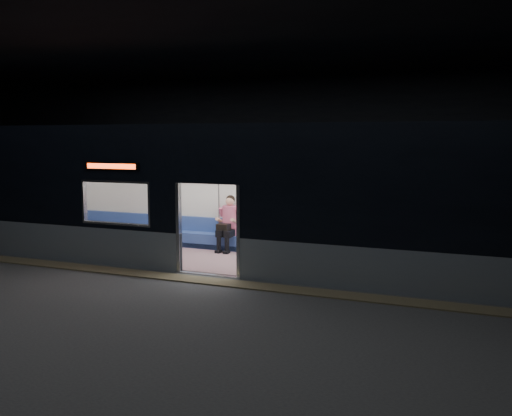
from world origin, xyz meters
The scene contains 7 objects.
station_floor centered at (0.00, 0.00, -0.01)m, with size 24.00×14.00×0.01m, color #47494C.
station_envelope centered at (0.00, 0.00, 3.66)m, with size 24.00×14.00×5.00m.
tactile_strip centered at (0.00, 0.55, 0.01)m, with size 22.80×0.50×0.03m, color #8C7F59.
metro_car centered at (0.00, 2.54, 1.85)m, with size 18.00×3.04×3.35m.
passenger centered at (-0.61, 3.55, 0.84)m, with size 0.44×0.76×1.48m.
handbag centered at (-0.66, 3.29, 0.71)m, with size 0.32×0.28×0.16m, color black.
transit_map centered at (2.10, 3.85, 1.49)m, with size 1.06×0.03×0.69m, color white.
Camera 1 is at (5.27, -9.54, 3.05)m, focal length 38.00 mm.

